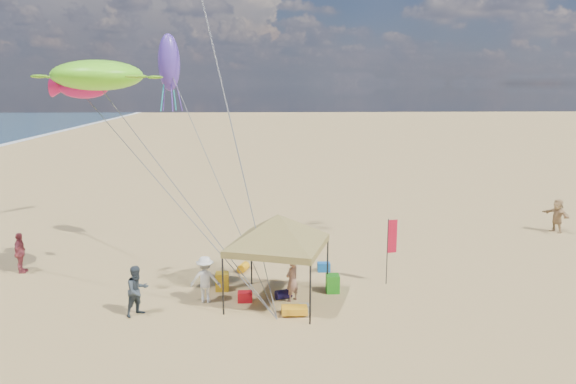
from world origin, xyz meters
name	(u,v)px	position (x,y,z in m)	size (l,w,h in m)	color
ground	(293,327)	(0.00, 0.00, 0.00)	(280.00, 280.00, 0.00)	tan
canopy_tent	(278,218)	(-0.41, 2.13, 3.23)	(6.00, 6.00, 3.88)	black
feather_flag	(391,240)	(4.17, 3.83, 1.83)	(0.41, 0.11, 2.72)	black
cooler_red	(245,297)	(-1.64, 2.24, 0.19)	(0.54, 0.38, 0.38)	red
cooler_blue	(324,267)	(1.68, 5.45, 0.19)	(0.54, 0.38, 0.38)	#1457A4
bag_navy	(283,294)	(-0.20, 2.45, 0.18)	(0.36, 0.36, 0.60)	#100C35
bag_orange	(243,267)	(-1.80, 5.61, 0.18)	(0.36, 0.36, 0.60)	#FDA70E
chair_green	(333,283)	(1.74, 3.02, 0.35)	(0.50, 0.50, 0.70)	#26951B
chair_yellow	(222,281)	(-2.57, 3.46, 0.35)	(0.50, 0.50, 0.70)	gold
crate_grey	(304,308)	(0.48, 1.19, 0.14)	(0.34, 0.30, 0.28)	gray
beach_cart	(294,310)	(0.12, 0.91, 0.20)	(0.90, 0.50, 0.24)	#F2A41A
person_near_a	(292,280)	(0.11, 2.24, 0.82)	(0.59, 0.39, 1.63)	#A4745D
person_near_b	(137,291)	(-5.35, 1.24, 0.90)	(0.87, 0.68, 1.80)	#323C44
person_near_c	(205,279)	(-3.09, 2.28, 0.88)	(1.14, 0.65, 1.76)	silver
person_far_a	(20,253)	(-11.32, 5.93, 0.88)	(1.03, 0.43, 1.76)	#9C3C46
person_far_c	(557,215)	(15.12, 11.18, 0.92)	(1.71, 0.55, 1.85)	tan
turtle_kite	(97,75)	(-6.83, 3.31, 8.27)	(3.25, 2.60, 1.08)	#74F922
fish_kite	(84,88)	(-7.42, 3.58, 7.83)	(1.79, 0.90, 0.80)	#EA1671
squid_kite	(169,63)	(-5.12, 8.68, 8.91)	(0.99, 0.99, 2.56)	#5537B1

